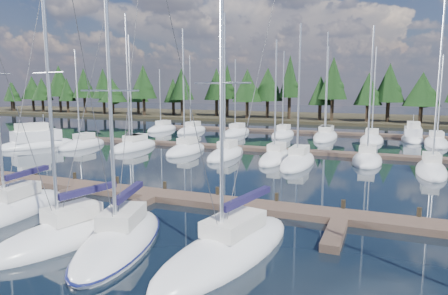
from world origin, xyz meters
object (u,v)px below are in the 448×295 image
at_px(front_sailboat_4, 120,241).
at_px(motor_yacht_left, 37,143).
at_px(front_sailboat_3, 67,235).
at_px(motor_yacht_right, 412,137).
at_px(main_dock, 152,197).
at_px(front_sailboat_2, 12,210).
at_px(front_sailboat_5, 228,249).

distance_m(front_sailboat_4, motor_yacht_left, 36.47).
xyz_separation_m(front_sailboat_3, motor_yacht_right, (17.57, 47.15, 0.18)).
height_order(front_sailboat_4, motor_yacht_left, front_sailboat_4).
bearing_deg(main_dock, front_sailboat_2, -136.11).
distance_m(main_dock, front_sailboat_4, 7.70).
relative_size(main_dock, front_sailboat_3, 3.01).
height_order(main_dock, front_sailboat_3, front_sailboat_3).
distance_m(front_sailboat_3, motor_yacht_right, 50.32).
xyz_separation_m(front_sailboat_2, front_sailboat_4, (8.73, -1.46, -0.03)).
height_order(front_sailboat_2, motor_yacht_left, front_sailboat_2).
distance_m(main_dock, front_sailboat_3, 7.61).
distance_m(main_dock, motor_yacht_left, 30.18).
relative_size(main_dock, front_sailboat_5, 3.20).
relative_size(front_sailboat_5, motor_yacht_right, 1.58).
bearing_deg(front_sailboat_2, motor_yacht_left, 134.53).
distance_m(front_sailboat_3, front_sailboat_5, 8.01).
bearing_deg(front_sailboat_5, main_dock, 141.78).
bearing_deg(motor_yacht_left, front_sailboat_5, -31.77).
distance_m(motor_yacht_left, motor_yacht_right, 50.25).
xyz_separation_m(main_dock, front_sailboat_2, (-5.94, -5.71, 0.10)).
relative_size(front_sailboat_3, front_sailboat_5, 1.06).
xyz_separation_m(front_sailboat_4, motor_yacht_left, (-29.02, 22.09, 0.26)).
xyz_separation_m(front_sailboat_2, front_sailboat_5, (13.82, -0.50, -0.03)).
bearing_deg(main_dock, front_sailboat_3, -90.01).
distance_m(front_sailboat_2, front_sailboat_3, 6.23).
xyz_separation_m(front_sailboat_3, motor_yacht_left, (-26.23, 22.53, 0.24)).
xyz_separation_m(front_sailboat_3, front_sailboat_5, (7.89, 1.40, -0.02)).
relative_size(front_sailboat_2, motor_yacht_left, 1.42).
bearing_deg(front_sailboat_4, motor_yacht_left, 142.72).
relative_size(front_sailboat_5, motor_yacht_left, 1.33).
bearing_deg(motor_yacht_right, front_sailboat_4, -107.56).
relative_size(front_sailboat_2, front_sailboat_4, 1.12).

